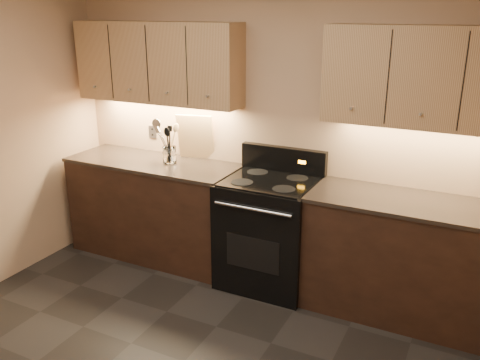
% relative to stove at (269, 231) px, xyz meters
% --- Properties ---
extents(wall_back, '(4.00, 0.04, 2.60)m').
position_rel_stove_xyz_m(wall_back, '(-0.08, 0.32, 0.82)').
color(wall_back, tan).
rests_on(wall_back, ground).
extents(counter_left, '(1.62, 0.62, 0.93)m').
position_rel_stove_xyz_m(counter_left, '(-1.18, 0.02, -0.01)').
color(counter_left, black).
rests_on(counter_left, ground).
extents(counter_right, '(1.46, 0.62, 0.93)m').
position_rel_stove_xyz_m(counter_right, '(1.10, 0.02, -0.01)').
color(counter_right, black).
rests_on(counter_right, ground).
extents(stove, '(0.76, 0.68, 1.14)m').
position_rel_stove_xyz_m(stove, '(0.00, 0.00, 0.00)').
color(stove, black).
rests_on(stove, ground).
extents(upper_cab_left, '(1.60, 0.30, 0.70)m').
position_rel_stove_xyz_m(upper_cab_left, '(-1.18, 0.17, 1.32)').
color(upper_cab_left, tan).
rests_on(upper_cab_left, wall_back).
extents(upper_cab_right, '(1.44, 0.30, 0.70)m').
position_rel_stove_xyz_m(upper_cab_right, '(1.10, 0.17, 1.32)').
color(upper_cab_right, tan).
rests_on(upper_cab_right, wall_back).
extents(outlet_plate, '(0.08, 0.01, 0.12)m').
position_rel_stove_xyz_m(outlet_plate, '(-1.38, 0.31, 0.64)').
color(outlet_plate, '#B2B5BA').
rests_on(outlet_plate, wall_back).
extents(utensil_crock, '(0.13, 0.13, 0.15)m').
position_rel_stove_xyz_m(utensil_crock, '(-1.01, 0.05, 0.52)').
color(utensil_crock, white).
rests_on(utensil_crock, counter_left).
extents(cutting_board, '(0.35, 0.19, 0.42)m').
position_rel_stove_xyz_m(cutting_board, '(-0.86, 0.26, 0.66)').
color(cutting_board, tan).
rests_on(cutting_board, counter_left).
extents(wooden_spoon, '(0.14, 0.14, 0.35)m').
position_rel_stove_xyz_m(wooden_spoon, '(-1.03, 0.05, 0.64)').
color(wooden_spoon, tan).
rests_on(wooden_spoon, utensil_crock).
extents(black_spoon, '(0.08, 0.12, 0.32)m').
position_rel_stove_xyz_m(black_spoon, '(-1.02, 0.06, 0.62)').
color(black_spoon, black).
rests_on(black_spoon, utensil_crock).
extents(black_turner, '(0.10, 0.13, 0.34)m').
position_rel_stove_xyz_m(black_turner, '(-1.00, 0.03, 0.63)').
color(black_turner, black).
rests_on(black_turner, utensil_crock).
extents(steel_spatula, '(0.23, 0.14, 0.36)m').
position_rel_stove_xyz_m(steel_spatula, '(-0.99, 0.05, 0.64)').
color(steel_spatula, silver).
rests_on(steel_spatula, utensil_crock).
extents(steel_skimmer, '(0.25, 0.10, 0.39)m').
position_rel_stove_xyz_m(steel_skimmer, '(-0.97, 0.05, 0.66)').
color(steel_skimmer, silver).
rests_on(steel_skimmer, utensil_crock).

